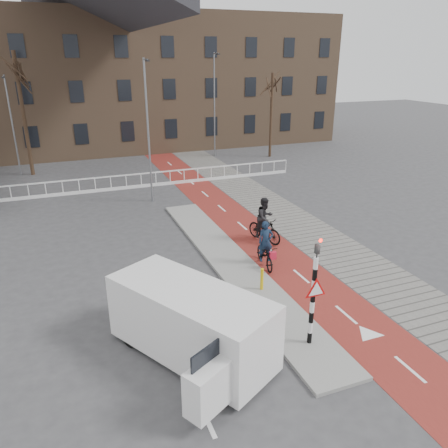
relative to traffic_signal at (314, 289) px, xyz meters
name	(u,v)px	position (x,y,z in m)	size (l,w,h in m)	color
ground	(293,309)	(0.60, 2.02, -1.99)	(120.00, 120.00, 0.00)	#38383A
bike_lane	(228,214)	(2.10, 12.02, -1.98)	(2.50, 60.00, 0.01)	maroon
sidewalk	(272,208)	(4.90, 12.02, -1.98)	(3.00, 60.00, 0.01)	slate
curb_island	(232,263)	(-0.10, 6.02, -1.93)	(1.80, 16.00, 0.12)	gray
traffic_signal	(314,289)	(0.00, 0.00, 0.00)	(0.80, 0.80, 3.68)	black
bollard	(262,279)	(0.06, 3.50, -1.44)	(0.12, 0.12, 0.85)	gold
cyclist_near	(265,251)	(1.15, 5.42, -1.31)	(0.93, 1.99, 1.99)	black
cyclist_far	(265,224)	(2.27, 7.78, -1.08)	(1.25, 2.14, 2.18)	black
van	(191,322)	(-3.49, 0.91, -0.84)	(4.26, 5.42, 2.18)	silver
railing	(96,188)	(-4.40, 19.02, -1.68)	(28.00, 0.10, 0.99)	silver
townhouse_row	(92,61)	(-2.40, 34.02, 5.82)	(46.00, 10.00, 15.90)	#7F6047
tree_mid	(24,115)	(-8.31, 25.38, 2.35)	(0.28, 0.28, 8.67)	black
tree_right	(271,116)	(11.06, 24.55, 1.51)	(0.23, 0.23, 7.00)	black
streetlight_near	(148,133)	(-1.37, 15.83, 2.13)	(0.12, 0.12, 8.24)	slate
streetlight_left	(13,127)	(-9.15, 25.57, 1.56)	(0.12, 0.12, 7.11)	slate
streetlight_right	(214,106)	(6.63, 26.56, 2.30)	(0.12, 0.12, 8.57)	slate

